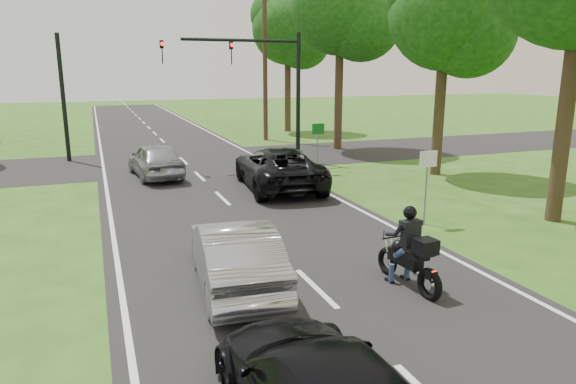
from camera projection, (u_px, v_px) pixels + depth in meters
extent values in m
plane|color=#2C5217|center=(316.00, 288.00, 10.39)|extent=(140.00, 140.00, 0.00)
cube|color=black|center=(210.00, 186.00, 19.49)|extent=(8.00, 100.00, 0.01)
cube|color=black|center=(184.00, 161.00, 24.95)|extent=(60.00, 7.00, 0.01)
torus|color=black|center=(387.00, 261.00, 11.04)|extent=(0.17, 0.61, 0.60)
torus|color=black|center=(430.00, 285.00, 9.83)|extent=(0.19, 0.66, 0.66)
cube|color=black|center=(405.00, 258.00, 10.45)|extent=(0.32, 0.88, 0.27)
sphere|color=black|center=(399.00, 247.00, 10.62)|extent=(0.31, 0.31, 0.31)
cube|color=black|center=(416.00, 255.00, 10.13)|extent=(0.35, 0.52, 0.09)
cube|color=#FF0C07|center=(434.00, 272.00, 9.68)|extent=(0.09, 0.03, 0.05)
cylinder|color=silver|center=(426.00, 279.00, 10.14)|extent=(0.14, 0.73, 0.08)
cylinder|color=black|center=(394.00, 237.00, 10.74)|extent=(0.57, 0.07, 0.03)
cube|color=black|center=(426.00, 247.00, 9.83)|extent=(0.43, 0.39, 0.29)
cube|color=black|center=(411.00, 234.00, 10.20)|extent=(0.38, 0.23, 0.55)
sphere|color=black|center=(410.00, 212.00, 10.16)|extent=(0.27, 0.27, 0.27)
cylinder|color=navy|center=(391.00, 274.00, 10.60)|extent=(0.12, 0.12, 0.41)
cylinder|color=navy|center=(407.00, 270.00, 10.76)|extent=(0.12, 0.12, 0.41)
imported|color=black|center=(278.00, 168.00, 19.09)|extent=(3.05, 5.73, 1.53)
imported|color=#A2A2A6|center=(235.00, 255.00, 10.30)|extent=(1.82, 4.28, 1.37)
imported|color=#979B9E|center=(155.00, 160.00, 21.04)|extent=(2.10, 4.35, 1.43)
cylinder|color=black|center=(298.00, 99.00, 24.22)|extent=(0.20, 0.20, 6.00)
cylinder|color=black|center=(242.00, 40.00, 22.69)|extent=(5.40, 0.14, 0.14)
imported|color=black|center=(231.00, 53.00, 22.65)|extent=(0.16, 0.36, 1.00)
imported|color=black|center=(162.00, 52.00, 21.62)|extent=(0.16, 0.36, 1.00)
sphere|color=#FF0C07|center=(232.00, 45.00, 22.41)|extent=(0.16, 0.16, 0.16)
sphere|color=#FF0C07|center=(162.00, 44.00, 21.38)|extent=(0.16, 0.16, 0.16)
cylinder|color=black|center=(63.00, 99.00, 24.29)|extent=(0.20, 0.20, 6.00)
cylinder|color=#4C3022|center=(265.00, 59.00, 31.39)|extent=(0.28, 0.28, 10.00)
cylinder|color=slate|center=(426.00, 190.00, 14.50)|extent=(0.05, 0.05, 2.00)
cube|color=silver|center=(428.00, 159.00, 14.27)|extent=(0.55, 0.04, 0.45)
cylinder|color=slate|center=(318.00, 150.00, 21.85)|extent=(0.05, 0.05, 2.00)
cube|color=#0C591E|center=(318.00, 129.00, 21.62)|extent=(0.55, 0.04, 0.45)
cylinder|color=#332316|center=(567.00, 105.00, 14.36)|extent=(0.44, 0.44, 6.72)
cylinder|color=#332316|center=(440.00, 104.00, 21.17)|extent=(0.44, 0.44, 5.88)
sphere|color=#13360E|center=(446.00, 13.00, 20.34)|extent=(4.50, 4.50, 4.50)
sphere|color=#13360E|center=(470.00, 32.00, 20.22)|extent=(3.60, 3.60, 3.60)
cylinder|color=#332316|center=(339.00, 85.00, 28.08)|extent=(0.44, 0.44, 7.00)
sphere|color=#13360E|center=(341.00, 3.00, 27.09)|extent=(5.40, 5.40, 5.40)
sphere|color=#13360E|center=(362.00, 20.00, 26.95)|extent=(4.32, 4.32, 4.32)
cylinder|color=#332316|center=(288.00, 86.00, 36.47)|extent=(0.44, 0.44, 6.44)
sphere|color=#13360E|center=(288.00, 29.00, 35.57)|extent=(4.95, 4.95, 4.95)
sphere|color=#13360E|center=(302.00, 40.00, 35.43)|extent=(3.96, 3.96, 3.96)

